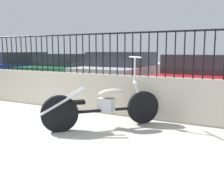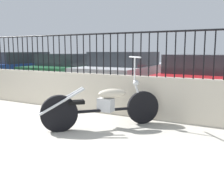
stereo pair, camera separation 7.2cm
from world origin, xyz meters
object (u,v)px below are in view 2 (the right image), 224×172
motorcycle_black (98,106)px  car_green (72,70)px  car_blue (21,68)px  car_silver (128,72)px  car_red (203,77)px

motorcycle_black → car_green: size_ratio=0.41×
motorcycle_black → car_blue: bearing=103.7°
motorcycle_black → car_green: 5.30m
car_green → car_silver: (2.39, -0.13, 0.03)m
car_red → car_green: bearing=88.0°
car_blue → car_green: (2.32, 0.37, -0.02)m
car_blue → car_silver: size_ratio=0.99×
car_green → car_red: bearing=-96.8°
motorcycle_black → car_silver: (-1.11, 3.83, 0.30)m
car_silver → car_red: size_ratio=1.00×
car_green → car_red: size_ratio=0.92×
motorcycle_black → car_green: motorcycle_black is taller
car_green → car_silver: size_ratio=0.91×
car_green → car_red: (4.82, -0.40, -0.00)m
motorcycle_black → car_red: (1.32, 3.56, 0.26)m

